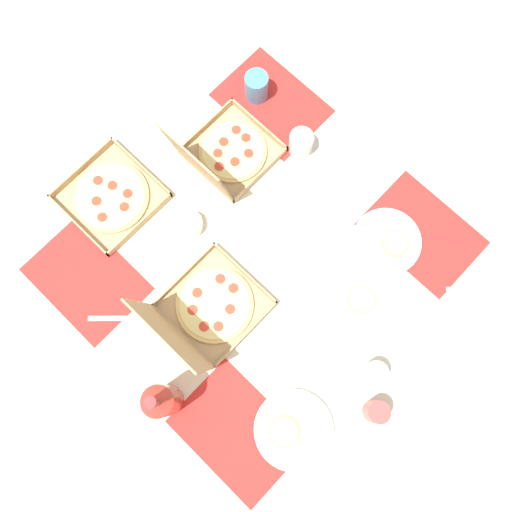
% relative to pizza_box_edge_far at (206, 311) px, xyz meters
% --- Properties ---
extents(ground_plane, '(6.00, 6.00, 0.00)m').
position_rel_pizza_box_edge_far_xyz_m(ground_plane, '(0.02, -0.24, -0.81)').
color(ground_plane, beige).
extents(dining_table, '(1.50, 1.16, 0.76)m').
position_rel_pizza_box_edge_far_xyz_m(dining_table, '(0.02, -0.24, -0.15)').
color(dining_table, '#3F3328').
rests_on(dining_table, ground_plane).
extents(placemat_near_left, '(0.36, 0.26, 0.00)m').
position_rel_pizza_box_edge_far_xyz_m(placemat_near_left, '(-0.32, -0.67, -0.05)').
color(placemat_near_left, red).
rests_on(placemat_near_left, dining_table).
extents(placemat_near_right, '(0.36, 0.26, 0.00)m').
position_rel_pizza_box_edge_far_xyz_m(placemat_near_right, '(0.35, -0.67, -0.05)').
color(placemat_near_right, red).
rests_on(placemat_near_right, dining_table).
extents(placemat_far_left, '(0.36, 0.26, 0.00)m').
position_rel_pizza_box_edge_far_xyz_m(placemat_far_left, '(-0.32, 0.19, -0.05)').
color(placemat_far_left, red).
rests_on(placemat_far_left, dining_table).
extents(placemat_far_right, '(0.36, 0.26, 0.00)m').
position_rel_pizza_box_edge_far_xyz_m(placemat_far_right, '(0.35, 0.19, -0.05)').
color(placemat_far_right, red).
rests_on(placemat_far_right, dining_table).
extents(pizza_box_edge_far, '(0.28, 0.32, 0.31)m').
position_rel_pizza_box_edge_far_xyz_m(pizza_box_edge_far, '(0.00, 0.00, 0.00)').
color(pizza_box_edge_far, tan).
rests_on(pizza_box_edge_far, dining_table).
extents(pizza_box_corner_right, '(0.29, 0.29, 0.04)m').
position_rel_pizza_box_edge_far_xyz_m(pizza_box_corner_right, '(0.50, -0.05, -0.04)').
color(pizza_box_corner_right, tan).
rests_on(pizza_box_corner_right, dining_table).
extents(pizza_box_center, '(0.26, 0.30, 0.29)m').
position_rel_pizza_box_edge_far_xyz_m(pizza_box_center, '(0.32, -0.41, -0.00)').
color(pizza_box_center, tan).
rests_on(pizza_box_center, dining_table).
extents(plate_far_left, '(0.23, 0.23, 0.03)m').
position_rel_pizza_box_edge_far_xyz_m(plate_far_left, '(-0.34, -0.35, -0.04)').
color(plate_far_left, white).
rests_on(plate_far_left, dining_table).
extents(plate_near_left, '(0.22, 0.22, 0.03)m').
position_rel_pizza_box_edge_far_xyz_m(plate_near_left, '(-0.26, -0.57, -0.04)').
color(plate_near_left, white).
rests_on(plate_near_left, dining_table).
extents(plate_middle, '(0.24, 0.24, 0.03)m').
position_rel_pizza_box_edge_far_xyz_m(plate_middle, '(-0.43, 0.07, -0.04)').
color(plate_middle, white).
rests_on(plate_middle, dining_table).
extents(soda_bottle, '(0.09, 0.09, 0.32)m').
position_rel_pizza_box_edge_far_xyz_m(soda_bottle, '(-0.10, 0.27, 0.08)').
color(soda_bottle, '#B2382D').
rests_on(soda_bottle, dining_table).
extents(cup_spare, '(0.07, 0.07, 0.09)m').
position_rel_pizza_box_edge_far_xyz_m(cup_spare, '(-0.49, -0.22, -0.01)').
color(cup_spare, silver).
rests_on(cup_spare, dining_table).
extents(cup_clear_right, '(0.08, 0.08, 0.09)m').
position_rel_pizza_box_edge_far_xyz_m(cup_clear_right, '(0.17, -0.61, -0.01)').
color(cup_clear_right, silver).
rests_on(cup_clear_right, dining_table).
extents(cup_red, '(0.08, 0.08, 0.11)m').
position_rel_pizza_box_edge_far_xyz_m(cup_red, '(0.41, -0.65, 0.01)').
color(cup_red, teal).
rests_on(cup_red, dining_table).
extents(cup_dark, '(0.07, 0.07, 0.10)m').
position_rel_pizza_box_edge_far_xyz_m(cup_dark, '(-0.57, -0.14, 0.00)').
color(cup_dark, '#BF4742').
rests_on(cup_dark, dining_table).
extents(condiment_bowl, '(0.09, 0.09, 0.04)m').
position_rel_pizza_box_edge_far_xyz_m(condiment_bowl, '(0.24, -0.16, -0.03)').
color(condiment_bowl, white).
rests_on(condiment_bowl, dining_table).
extents(fork_by_near_right, '(0.19, 0.03, 0.00)m').
position_rel_pizza_box_edge_far_xyz_m(fork_by_near_right, '(-0.10, -0.32, -0.05)').
color(fork_by_near_right, '#B7B7BC').
rests_on(fork_by_near_right, dining_table).
extents(fork_by_far_left, '(0.13, 0.16, 0.00)m').
position_rel_pizza_box_edge_far_xyz_m(fork_by_far_left, '(0.61, -0.56, -0.05)').
color(fork_by_far_left, '#B7B7BC').
rests_on(fork_by_far_left, dining_table).
extents(fork_by_near_left, '(0.14, 0.15, 0.00)m').
position_rel_pizza_box_edge_far_xyz_m(fork_by_near_left, '(-0.56, -0.52, -0.05)').
color(fork_by_near_left, '#B7B7BC').
rests_on(fork_by_near_left, dining_table).
extents(fork_by_far_right, '(0.15, 0.14, 0.00)m').
position_rel_pizza_box_edge_far_xyz_m(fork_by_far_right, '(0.19, 0.20, -0.05)').
color(fork_by_far_right, '#B7B7BC').
rests_on(fork_by_far_right, dining_table).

